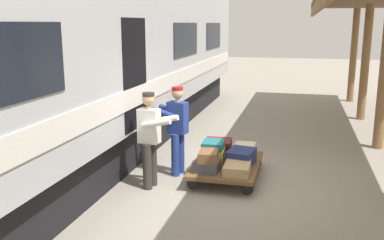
{
  "coord_description": "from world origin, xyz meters",
  "views": [
    {
      "loc": [
        -0.75,
        7.24,
        2.85
      ],
      "look_at": [
        1.11,
        -0.07,
        1.15
      ],
      "focal_mm": 40.11,
      "sensor_mm": 36.0,
      "label": 1
    }
  ],
  "objects": [
    {
      "name": "luggage_cart",
      "position": [
        0.51,
        -0.37,
        0.24
      ],
      "size": [
        1.19,
        1.82,
        0.29
      ],
      "color": "brown",
      "rests_on": "ground_plane"
    },
    {
      "name": "suitcase_slate_roller",
      "position": [
        0.78,
        0.13,
        0.39
      ],
      "size": [
        0.43,
        0.46,
        0.2
      ],
      "primitive_type": "cube",
      "rotation": [
        0.0,
        0.0,
        -0.01
      ],
      "color": "#4C515B",
      "rests_on": "luggage_cart"
    },
    {
      "name": "suitcase_tan_vintage",
      "position": [
        0.24,
        0.13,
        0.37
      ],
      "size": [
        0.46,
        0.65,
        0.17
      ],
      "primitive_type": "cube",
      "rotation": [
        0.0,
        0.0,
        0.04
      ],
      "color": "tan",
      "rests_on": "luggage_cart"
    },
    {
      "name": "ground_plane",
      "position": [
        0.0,
        0.0,
        0.0
      ],
      "size": [
        60.0,
        60.0,
        0.0
      ],
      "primitive_type": "plane",
      "color": "gray"
    },
    {
      "name": "suitcase_cream_canvas",
      "position": [
        0.24,
        -0.87,
        0.41
      ],
      "size": [
        0.4,
        0.47,
        0.25
      ],
      "primitive_type": "cube",
      "rotation": [
        0.0,
        0.0,
        -0.01
      ],
      "color": "beige",
      "rests_on": "luggage_cart"
    },
    {
      "name": "porter_in_overalls",
      "position": [
        1.48,
        -0.34,
        0.93
      ],
      "size": [
        0.72,
        0.52,
        1.7
      ],
      "color": "navy",
      "rests_on": "ground_plane"
    },
    {
      "name": "porter_by_door",
      "position": [
        1.73,
        0.44,
        0.93
      ],
      "size": [
        0.7,
        0.48,
        1.7
      ],
      "color": "#332D28",
      "rests_on": "ground_plane"
    },
    {
      "name": "train_car",
      "position": [
        3.65,
        0.0,
        2.06
      ],
      "size": [
        3.02,
        20.2,
        4.0
      ],
      "color": "#B7BABF",
      "rests_on": "ground_plane"
    },
    {
      "name": "suitcase_teal_softside",
      "position": [
        0.77,
        -0.37,
        0.62
      ],
      "size": [
        0.41,
        0.49,
        0.15
      ],
      "primitive_type": "cube",
      "rotation": [
        0.0,
        0.0,
        0.04
      ],
      "color": "#1E666B",
      "rests_on": "suitcase_yellow_case"
    },
    {
      "name": "suitcase_navy_fabric",
      "position": [
        0.24,
        -0.37,
        0.43
      ],
      "size": [
        0.53,
        0.64,
        0.28
      ],
      "primitive_type": "cube",
      "rotation": [
        0.0,
        0.0,
        -0.14
      ],
      "color": "navy",
      "rests_on": "luggage_cart"
    },
    {
      "name": "suitcase_yellow_case",
      "position": [
        0.78,
        -0.37,
        0.42
      ],
      "size": [
        0.48,
        0.63,
        0.26
      ],
      "primitive_type": "cube",
      "rotation": [
        0.0,
        0.0,
        0.1
      ],
      "color": "gold",
      "rests_on": "luggage_cart"
    },
    {
      "name": "suitcase_brown_leather",
      "position": [
        0.75,
        0.17,
        0.57
      ],
      "size": [
        0.36,
        0.49,
        0.18
      ],
      "primitive_type": "cube",
      "rotation": [
        0.0,
        0.0,
        0.1
      ],
      "color": "brown",
      "rests_on": "suitcase_slate_roller"
    },
    {
      "name": "suitcase_maroon_trunk",
      "position": [
        0.78,
        -0.87,
        0.44
      ],
      "size": [
        0.54,
        0.55,
        0.3
      ],
      "primitive_type": "cube",
      "rotation": [
        0.0,
        0.0,
        0.06
      ],
      "color": "maroon",
      "rests_on": "luggage_cart"
    }
  ]
}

